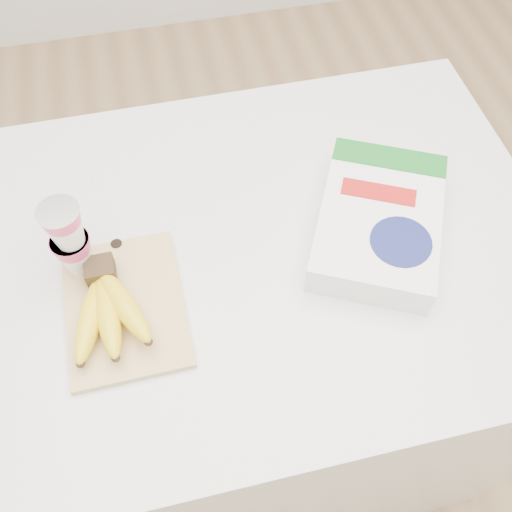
{
  "coord_description": "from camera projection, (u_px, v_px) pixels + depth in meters",
  "views": [
    {
      "loc": [
        -0.07,
        -0.57,
        1.74
      ],
      "look_at": [
        0.05,
        -0.05,
        0.94
      ],
      "focal_mm": 40.0,
      "sensor_mm": 36.0,
      "label": 1
    }
  ],
  "objects": [
    {
      "name": "bananas",
      "position": [
        107.0,
        308.0,
        0.9
      ],
      "size": [
        0.14,
        0.19,
        0.06
      ],
      "color": "#382816",
      "rests_on": "cutting_board"
    },
    {
      "name": "room",
      "position": [
        205.0,
        22.0,
        0.63
      ],
      "size": [
        4.0,
        4.0,
        4.0
      ],
      "color": "tan",
      "rests_on": "ground"
    },
    {
      "name": "cutting_board",
      "position": [
        125.0,
        307.0,
        0.94
      ],
      "size": [
        0.2,
        0.26,
        0.01
      ],
      "primitive_type": "cube",
      "rotation": [
        0.0,
        0.0,
        0.01
      ],
      "color": "#D1B773",
      "rests_on": "table"
    },
    {
      "name": "table",
      "position": [
        233.0,
        352.0,
        1.39
      ],
      "size": [
        1.2,
        0.8,
        0.9
      ],
      "primitive_type": "cube",
      "color": "silver",
      "rests_on": "ground"
    },
    {
      "name": "yogurt_stack",
      "position": [
        69.0,
        238.0,
        0.9
      ],
      "size": [
        0.07,
        0.07,
        0.16
      ],
      "color": "white",
      "rests_on": "cutting_board"
    },
    {
      "name": "cereal_box",
      "position": [
        379.0,
        221.0,
        1.0
      ],
      "size": [
        0.32,
        0.36,
        0.07
      ],
      "rotation": [
        0.0,
        0.0,
        -0.46
      ],
      "color": "white",
      "rests_on": "table"
    }
  ]
}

